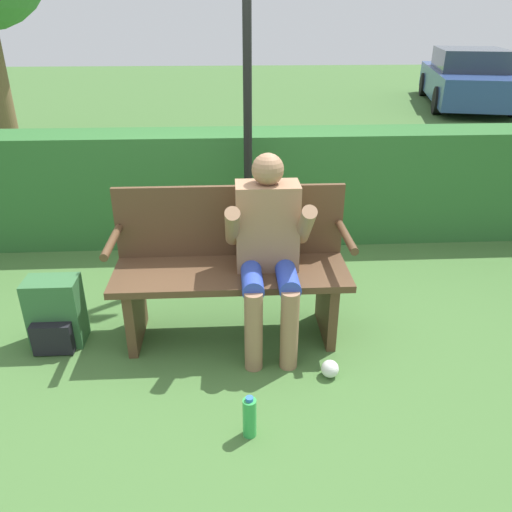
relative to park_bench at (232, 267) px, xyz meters
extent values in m
plane|color=#426B33|center=(0.00, -0.07, -0.49)|extent=(40.00, 40.00, 0.00)
cube|color=#2D662D|center=(0.00, 1.60, 0.03)|extent=(12.00, 0.50, 1.03)
cube|color=#513823|center=(0.00, -0.07, -0.01)|extent=(1.51, 0.51, 0.05)
cube|color=#513823|center=(0.00, 0.17, 0.25)|extent=(1.51, 0.04, 0.49)
cube|color=#513823|center=(-0.63, -0.07, -0.26)|extent=(0.06, 0.46, 0.45)
cube|color=#513823|center=(0.63, -0.07, -0.26)|extent=(0.06, 0.46, 0.45)
cylinder|color=#513823|center=(-0.73, -0.07, 0.23)|extent=(0.05, 0.46, 0.05)
cylinder|color=#513823|center=(0.73, -0.07, 0.23)|extent=(0.05, 0.46, 0.05)
cube|color=#997051|center=(0.23, -0.02, 0.29)|extent=(0.39, 0.22, 0.56)
sphere|color=#997051|center=(0.23, -0.02, 0.65)|extent=(0.19, 0.19, 0.19)
cylinder|color=#2D47B7|center=(0.13, -0.22, 0.04)|extent=(0.13, 0.41, 0.13)
cylinder|color=#2D47B7|center=(0.34, -0.22, 0.04)|extent=(0.13, 0.41, 0.13)
cylinder|color=#997051|center=(0.13, -0.42, -0.22)|extent=(0.11, 0.11, 0.53)
cylinder|color=#997051|center=(0.34, -0.42, -0.22)|extent=(0.11, 0.11, 0.53)
cylinder|color=#997051|center=(0.01, -0.16, 0.35)|extent=(0.09, 0.34, 0.34)
cylinder|color=#997051|center=(0.45, -0.16, 0.35)|extent=(0.09, 0.34, 0.34)
cube|color=#336638|center=(-1.15, -0.08, -0.26)|extent=(0.33, 0.21, 0.46)
cube|color=black|center=(-1.15, -0.22, -0.37)|extent=(0.25, 0.07, 0.21)
cylinder|color=green|center=(0.08, -0.98, -0.37)|extent=(0.07, 0.07, 0.23)
cylinder|color=#2D66B2|center=(0.08, -0.98, -0.25)|extent=(0.04, 0.04, 0.02)
cylinder|color=black|center=(0.16, 1.15, 0.95)|extent=(0.07, 0.07, 2.88)
cube|color=#2D4784|center=(5.69, 9.24, 0.00)|extent=(2.73, 4.82, 0.64)
cube|color=#333D4C|center=(5.69, 9.24, 0.55)|extent=(1.96, 2.48, 0.46)
cylinder|color=black|center=(5.27, 10.81, -0.20)|extent=(0.32, 0.61, 0.58)
cylinder|color=black|center=(6.81, 10.42, -0.20)|extent=(0.32, 0.61, 0.58)
cylinder|color=black|center=(4.58, 8.07, -0.20)|extent=(0.32, 0.61, 0.58)
sphere|color=silver|center=(0.58, -0.54, -0.43)|extent=(0.11, 0.11, 0.11)
camera|label=1|loc=(0.00, -2.91, 1.49)|focal=35.00mm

